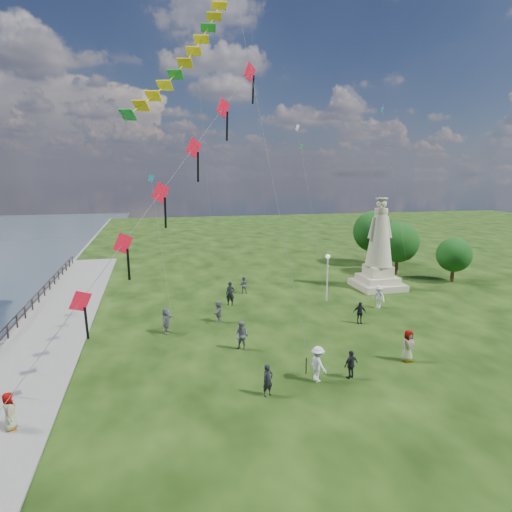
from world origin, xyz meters
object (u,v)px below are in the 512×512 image
object	(u,v)px
person_1	(242,336)
person_11	(219,311)
person_8	(378,297)
person_3	(351,364)
lamppost	(328,267)
person_10	(10,413)
statue	(379,255)
person_0	(268,380)
person_6	(230,294)
person_2	(318,364)
person_4	(408,346)
person_5	(166,321)
person_7	(243,285)
person_9	(360,313)

from	to	relation	value
person_1	person_11	xyz separation A→B (m)	(-0.59, 5.31, -0.11)
person_8	person_11	world-z (taller)	person_8
person_8	person_3	bearing A→B (deg)	-57.79
lamppost	person_10	size ratio (longest dim) A/B	2.48
statue	person_3	xyz separation A→B (m)	(-10.47, -15.90, -2.38)
person_1	person_10	xyz separation A→B (m)	(-10.92, -5.80, -0.10)
person_0	person_6	world-z (taller)	person_6
person_11	person_2	bearing A→B (deg)	36.32
person_3	person_8	size ratio (longest dim) A/B	0.83
person_1	person_2	distance (m)	5.56
person_4	person_8	bearing A→B (deg)	60.08
person_5	person_4	bearing A→B (deg)	-98.64
person_2	person_10	world-z (taller)	person_2
person_5	person_7	xyz separation A→B (m)	(7.01, 8.34, -0.12)
person_1	person_6	size ratio (longest dim) A/B	0.93
person_6	person_1	bearing A→B (deg)	-72.80
lamppost	person_8	xyz separation A→B (m)	(3.23, -2.69, -1.95)
person_4	person_5	bearing A→B (deg)	139.87
lamppost	person_0	distance (m)	16.54
person_1	person_10	world-z (taller)	person_1
person_4	person_8	size ratio (longest dim) A/B	1.00
person_1	person_11	distance (m)	5.34
person_3	person_9	distance (m)	8.64
person_3	person_4	bearing A→B (deg)	176.56
person_5	person_6	distance (m)	7.30
lamppost	person_6	size ratio (longest dim) A/B	2.05
person_8	person_11	size ratio (longest dim) A/B	1.16
person_2	person_7	size ratio (longest dim) A/B	1.22
lamppost	person_3	world-z (taller)	lamppost
person_2	person_6	distance (m)	13.89
person_5	person_6	world-z (taller)	person_6
person_0	person_3	world-z (taller)	person_0
person_4	person_10	distance (m)	19.78
person_1	person_9	xyz separation A→B (m)	(9.04, 2.62, -0.11)
person_3	person_11	bearing A→B (deg)	-81.48
person_11	person_1	bearing A→B (deg)	23.28
person_1	person_7	bearing A→B (deg)	114.55
person_4	person_11	world-z (taller)	person_4
person_2	person_11	size ratio (longest dim) A/B	1.18
person_1	person_9	distance (m)	9.42
statue	person_9	xyz separation A→B (m)	(-6.14, -8.42, -2.35)
statue	person_7	distance (m)	12.75
person_3	person_0	bearing A→B (deg)	-10.51
person_6	person_9	xyz separation A→B (m)	(8.10, -6.40, -0.18)
lamppost	person_10	distance (m)	24.43
statue	person_9	world-z (taller)	statue
person_2	person_10	bearing A→B (deg)	75.20
lamppost	person_11	distance (m)	10.20
person_8	person_10	world-z (taller)	person_8
person_2	person_11	bearing A→B (deg)	0.07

